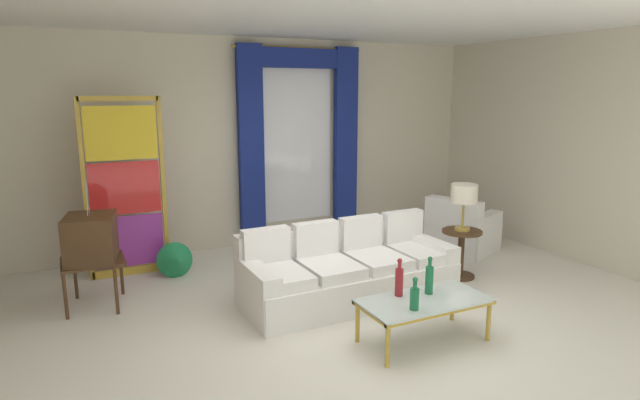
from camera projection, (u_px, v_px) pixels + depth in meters
name	position (u px, v px, depth m)	size (l,w,h in m)	color
ground_plane	(354.00, 318.00, 5.33)	(16.00, 16.00, 0.00)	silver
wall_rear	(252.00, 143.00, 7.72)	(8.00, 0.12, 3.00)	beige
wall_right	(569.00, 148.00, 7.12)	(0.12, 7.00, 3.00)	beige
ceiling_slab	(319.00, 15.00, 5.42)	(8.00, 7.60, 0.04)	white
curtained_window	(300.00, 126.00, 7.82)	(2.00, 0.17, 2.70)	white
couch_white_long	(346.00, 271.00, 5.80)	(2.36, 0.97, 0.86)	white
coffee_table	(424.00, 303.00, 4.77)	(1.18, 0.58, 0.41)	silver
bottle_blue_decanter	(399.00, 280.00, 4.82)	(0.08, 0.08, 0.36)	maroon
bottle_crystal_tall	(429.00, 278.00, 4.87)	(0.07, 0.07, 0.36)	#196B3D
bottle_amber_squat	(415.00, 297.00, 4.52)	(0.08, 0.08, 0.29)	#196B3D
vintage_tv	(91.00, 240.00, 5.49)	(0.62, 0.68, 1.35)	#472D19
armchair_white	(461.00, 232.00, 7.50)	(1.06, 1.04, 0.80)	white
stained_glass_divider	(125.00, 192.00, 6.39)	(0.95, 0.05, 2.20)	gold
peacock_figurine	(176.00, 261.00, 6.42)	(0.44, 0.60, 0.50)	beige
round_side_table	(461.00, 249.00, 6.44)	(0.48, 0.48, 0.59)	#472D19
table_lamp_brass	(464.00, 195.00, 6.30)	(0.32, 0.32, 0.57)	#B29338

